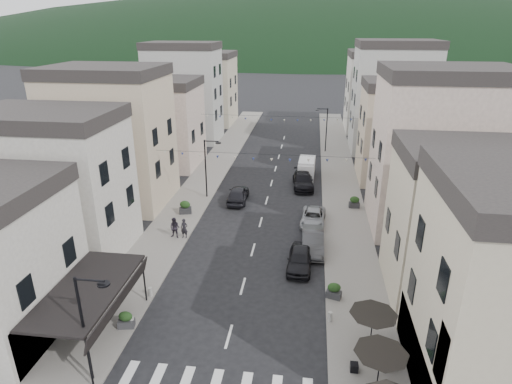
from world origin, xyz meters
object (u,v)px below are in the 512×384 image
(delivery_van, at_px, (307,168))
(parked_car_a, at_px, (300,259))
(parked_car_b, at_px, (313,241))
(parked_car_d, at_px, (303,181))
(parked_car_e, at_px, (238,194))
(parked_car_c, at_px, (313,217))
(pedestrian_a, at_px, (184,228))
(pedestrian_b, at_px, (175,228))

(delivery_van, bearing_deg, parked_car_a, -88.15)
(delivery_van, bearing_deg, parked_car_b, -85.19)
(parked_car_b, bearing_deg, parked_car_d, 93.46)
(parked_car_b, relative_size, parked_car_e, 1.02)
(parked_car_a, distance_m, parked_car_d, 16.31)
(parked_car_c, bearing_deg, parked_car_b, -86.52)
(parked_car_c, xyz_separation_m, delivery_van, (-0.84, 12.50, 0.44))
(pedestrian_a, relative_size, pedestrian_b, 0.94)
(parked_car_b, distance_m, parked_car_e, 11.53)
(parked_car_e, bearing_deg, pedestrian_b, 64.50)
(parked_car_c, height_order, delivery_van, delivery_van)
(parked_car_a, relative_size, parked_car_c, 0.96)
(pedestrian_a, distance_m, pedestrian_b, 0.76)
(pedestrian_a, bearing_deg, parked_car_b, 3.82)
(delivery_van, bearing_deg, parked_car_d, -92.75)
(pedestrian_a, height_order, pedestrian_b, pedestrian_b)
(parked_car_a, relative_size, pedestrian_a, 2.58)
(parked_car_b, xyz_separation_m, parked_car_c, (0.00, 4.70, -0.15))
(parked_car_c, height_order, pedestrian_a, pedestrian_a)
(parked_car_b, xyz_separation_m, pedestrian_b, (-11.15, 0.41, 0.22))
(parked_car_b, bearing_deg, delivery_van, 91.48)
(delivery_van, relative_size, pedestrian_a, 2.76)
(parked_car_c, bearing_deg, parked_car_d, 100.76)
(delivery_van, distance_m, pedestrian_a, 19.23)
(parked_car_d, relative_size, pedestrian_a, 3.12)
(parked_car_b, distance_m, parked_car_c, 4.71)
(pedestrian_b, bearing_deg, parked_car_a, -11.21)
(parked_car_a, height_order, delivery_van, delivery_van)
(parked_car_b, height_order, parked_car_c, parked_car_b)
(parked_car_c, height_order, parked_car_e, parked_car_e)
(parked_car_a, relative_size, delivery_van, 0.94)
(parked_car_a, distance_m, pedestrian_b, 10.71)
(parked_car_c, distance_m, parked_car_d, 8.99)
(parked_car_d, bearing_deg, delivery_van, 80.14)
(pedestrian_a, bearing_deg, parked_car_c, 28.60)
(parked_car_a, xyz_separation_m, parked_car_c, (0.90, 7.39, -0.11))
(parked_car_b, height_order, parked_car_e, parked_car_e)
(parked_car_a, xyz_separation_m, parked_car_b, (0.90, 2.69, 0.04))
(parked_car_d, distance_m, parked_car_e, 7.88)
(parked_car_e, xyz_separation_m, pedestrian_a, (-3.00, -8.32, 0.17))
(delivery_van, height_order, pedestrian_b, delivery_van)
(parked_car_a, xyz_separation_m, parked_car_d, (-0.24, 16.31, 0.02))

